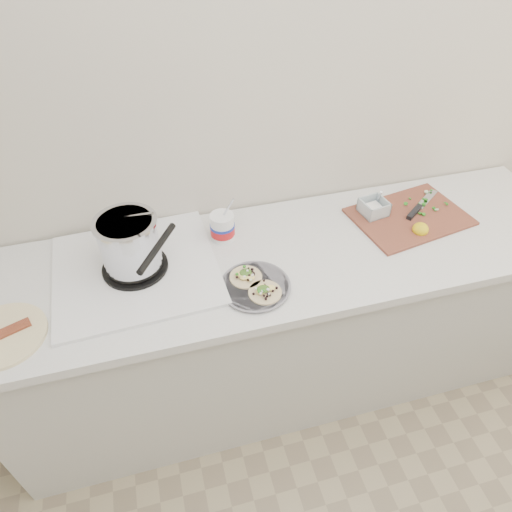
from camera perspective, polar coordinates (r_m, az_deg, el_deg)
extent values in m
cube|color=beige|center=(1.81, 1.67, 16.50)|extent=(3.50, 0.05, 2.60)
cube|color=beige|center=(2.14, 3.46, -8.57)|extent=(2.40, 0.62, 0.86)
cube|color=silver|center=(1.80, 4.24, -0.03)|extent=(2.44, 0.66, 0.04)
cube|color=silver|center=(1.76, -14.77, -1.63)|extent=(0.62, 0.57, 0.01)
cylinder|color=black|center=(1.75, -14.85, -1.31)|extent=(0.24, 0.24, 0.01)
torus|color=black|center=(1.74, -14.94, -0.91)|extent=(0.21, 0.21, 0.02)
cylinder|color=silver|center=(1.67, -15.57, 1.69)|extent=(0.21, 0.21, 0.19)
cylinder|color=slate|center=(1.64, -0.10, -3.83)|extent=(0.24, 0.24, 0.01)
cylinder|color=slate|center=(1.64, -0.10, -3.71)|extent=(0.26, 0.26, 0.00)
cylinder|color=white|center=(1.81, -4.23, 3.63)|extent=(0.09, 0.09, 0.12)
cylinder|color=red|center=(1.82, -4.21, 3.38)|extent=(0.10, 0.10, 0.04)
cylinder|color=#192D99|center=(1.81, -4.24, 3.83)|extent=(0.10, 0.10, 0.01)
cube|color=brown|center=(2.05, 18.62, 4.70)|extent=(0.52, 0.40, 0.01)
cube|color=white|center=(2.01, 14.45, 5.70)|extent=(0.07, 0.07, 0.03)
ellipsoid|color=yellow|center=(1.97, 19.91, 3.33)|extent=(0.07, 0.07, 0.06)
cube|color=silver|center=(2.17, 20.56, 6.68)|extent=(0.16, 0.13, 0.00)
cube|color=black|center=(2.06, 19.18, 5.22)|extent=(0.10, 0.08, 0.02)
cylinder|color=beige|center=(1.71, -29.05, -8.70)|extent=(0.28, 0.28, 0.01)
cube|color=brown|center=(1.70, -29.16, -8.48)|extent=(0.18, 0.10, 0.01)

